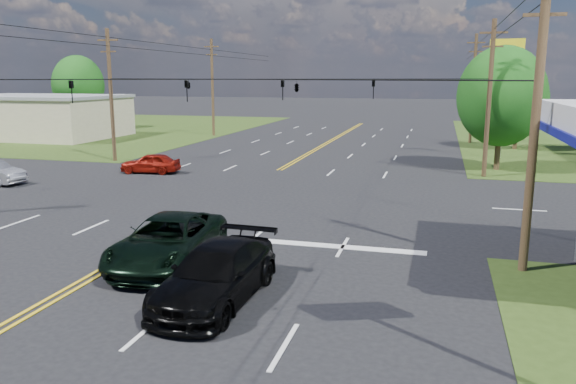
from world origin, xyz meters
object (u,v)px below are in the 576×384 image
(pole_se, at_px, (536,117))
(pole_right_far, at_px, (473,87))
(retail_nw, at_px, (38,118))
(tree_right_b, at_px, (518,100))
(pole_ne, at_px, (489,97))
(tree_far_l, at_px, (78,85))
(pole_nw, at_px, (111,94))
(pickup_dkgreen, at_px, (168,241))
(tree_right_a, at_px, (502,96))
(pole_left_far, at_px, (212,86))
(suv_black, at_px, (216,274))

(pole_se, height_order, pole_right_far, pole_right_far)
(retail_nw, xyz_separation_m, tree_right_b, (46.50, 2.00, 2.22))
(pole_ne, height_order, tree_far_l, pole_ne)
(pole_nw, xyz_separation_m, tree_far_l, (-19.00, 23.00, 0.28))
(pole_ne, relative_size, pickup_dkgreen, 1.65)
(pickup_dkgreen, bearing_deg, tree_right_b, 62.35)
(pole_nw, height_order, pickup_dkgreen, pole_nw)
(retail_nw, bearing_deg, tree_far_l, 101.31)
(tree_right_b, bearing_deg, pole_se, -96.05)
(pole_nw, xyz_separation_m, tree_right_b, (29.50, 15.00, -0.70))
(pole_nw, distance_m, tree_far_l, 29.83)
(pole_ne, distance_m, pole_right_far, 19.00)
(retail_nw, height_order, tree_right_a, tree_right_a)
(tree_right_a, bearing_deg, tree_right_b, 78.23)
(retail_nw, height_order, pole_left_far, pole_left_far)
(pole_right_far, distance_m, suv_black, 42.91)
(pole_left_far, height_order, pickup_dkgreen, pole_left_far)
(pole_left_far, bearing_deg, tree_right_b, -7.72)
(pole_left_far, bearing_deg, tree_right_a, -30.65)
(pickup_dkgreen, bearing_deg, pole_se, 6.83)
(tree_right_b, bearing_deg, suv_black, -107.66)
(retail_nw, xyz_separation_m, pole_ne, (43.00, -13.00, 2.92))
(tree_right_a, relative_size, tree_right_b, 1.15)
(tree_far_l, height_order, suv_black, tree_far_l)
(retail_nw, distance_m, pole_ne, 45.02)
(retail_nw, relative_size, tree_right_b, 2.26)
(tree_right_b, height_order, tree_far_l, tree_far_l)
(pole_left_far, height_order, tree_far_l, pole_left_far)
(pole_se, xyz_separation_m, pole_nw, (-26.00, 18.00, 0.00))
(pickup_dkgreen, bearing_deg, retail_nw, 128.60)
(pole_nw, xyz_separation_m, pole_left_far, (0.00, 19.00, 0.25))
(suv_black, bearing_deg, pole_se, 31.72)
(tree_right_a, distance_m, pickup_dkgreen, 26.70)
(retail_nw, bearing_deg, pole_se, -35.79)
(pole_ne, relative_size, tree_right_b, 1.34)
(tree_far_l, xyz_separation_m, pickup_dkgreen, (33.72, -43.36, -4.40))
(tree_right_b, xyz_separation_m, tree_far_l, (-48.50, 8.00, 0.98))
(pole_nw, height_order, tree_far_l, pole_nw)
(retail_nw, relative_size, pole_left_far, 1.60)
(pickup_dkgreen, bearing_deg, pole_right_far, 69.05)
(retail_nw, xyz_separation_m, pole_se, (43.00, -31.00, 2.92))
(retail_nw, xyz_separation_m, pole_nw, (17.00, -13.00, 2.92))
(pole_left_far, bearing_deg, pole_nw, -90.00)
(tree_right_a, height_order, tree_far_l, tree_far_l)
(retail_nw, height_order, suv_black, retail_nw)
(pole_ne, xyz_separation_m, pole_right_far, (0.00, 19.00, 0.25))
(pole_right_far, distance_m, tree_right_a, 16.03)
(retail_nw, xyz_separation_m, pickup_dkgreen, (31.72, -33.36, -1.20))
(tree_right_b, xyz_separation_m, pickup_dkgreen, (-14.78, -35.36, -3.42))
(pole_right_far, height_order, tree_right_b, pole_right_far)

